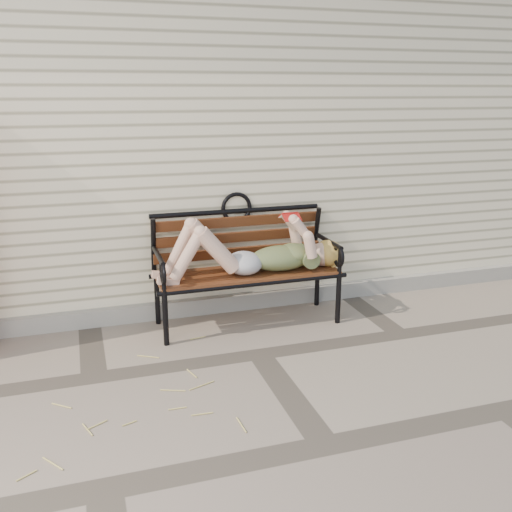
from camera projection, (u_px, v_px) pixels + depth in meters
name	position (u px, v px, depth m)	size (l,w,h in m)	color
ground	(260.00, 354.00, 4.46)	(80.00, 80.00, 0.00)	gray
house_wall	(182.00, 132.00, 6.78)	(8.00, 4.00, 3.00)	#F6E7C0
foundation_strip	(228.00, 303.00, 5.32)	(8.00, 0.10, 0.15)	gray
garden_bench	(244.00, 252.00, 4.98)	(1.72, 0.69, 1.12)	black
reading_woman	(250.00, 252.00, 4.84)	(1.63, 0.37, 0.51)	#093045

